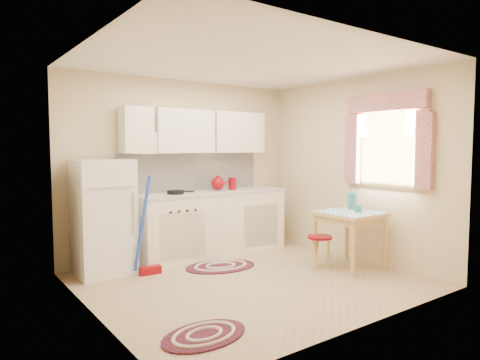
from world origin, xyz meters
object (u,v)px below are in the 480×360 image
base_cabinets (212,224)px  table (350,240)px  stool (320,252)px  fridge (103,217)px

base_cabinets → table: size_ratio=3.12×
table → stool: 0.41m
table → base_cabinets: bearing=122.8°
table → stool: table is taller
fridge → base_cabinets: fridge is taller
fridge → table: fridge is taller
fridge → stool: bearing=-30.6°
fridge → base_cabinets: 1.61m
table → stool: (-0.32, 0.21, -0.15)m
fridge → base_cabinets: size_ratio=0.62×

